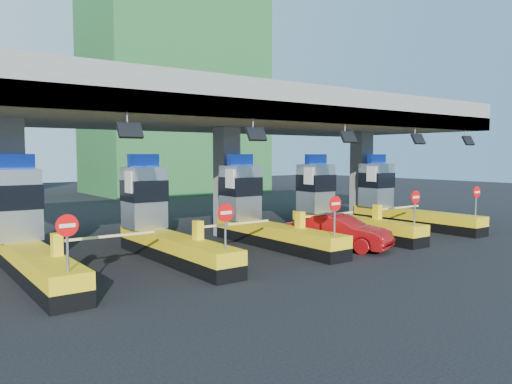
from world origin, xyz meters
TOP-DOWN VIEW (x-y plane):
  - ground at (0.00, 0.00)m, footprint 120.00×120.00m
  - toll_canopy at (0.00, 2.87)m, footprint 28.00×12.09m
  - toll_lane_far_left at (-10.00, 0.28)m, footprint 4.43×8.00m
  - toll_lane_left at (-5.00, 0.28)m, footprint 4.43×8.00m
  - toll_lane_center at (0.00, 0.28)m, footprint 4.43×8.00m
  - toll_lane_right at (5.00, 0.28)m, footprint 4.43×8.00m
  - toll_lane_far_right at (10.00, 0.28)m, footprint 4.43×8.00m
  - bg_building_scaffold at (12.00, 32.00)m, footprint 18.00×12.00m
  - red_car at (2.03, -2.86)m, footprint 3.17×4.83m

SIDE VIEW (x-z plane):
  - ground at x=0.00m, z-range 0.00..0.00m
  - red_car at x=2.03m, z-range 0.00..1.50m
  - toll_lane_far_left at x=-10.00m, z-range -0.68..3.47m
  - toll_lane_left at x=-5.00m, z-range -0.68..3.47m
  - toll_lane_center at x=0.00m, z-range -0.68..3.47m
  - toll_lane_right at x=5.00m, z-range -0.68..3.47m
  - toll_lane_far_right at x=10.00m, z-range -0.68..3.47m
  - toll_canopy at x=0.00m, z-range 2.63..9.63m
  - bg_building_scaffold at x=12.00m, z-range 0.00..28.00m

